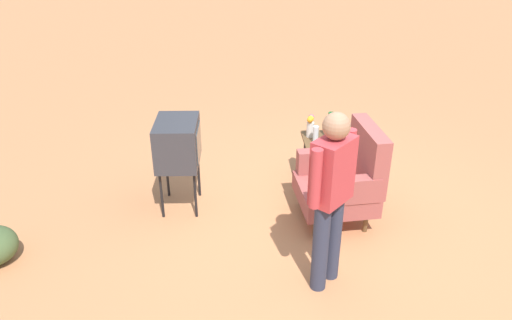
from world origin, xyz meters
The scene contains 9 objects.
ground_plane centered at (0.00, 0.00, 0.00)m, with size 60.00×60.00×0.00m, color #C17A4C.
armchair centered at (-0.08, 0.24, 0.50)m, with size 0.84×0.85×1.06m.
side_table centered at (-0.84, 0.18, 0.50)m, with size 0.56×0.56×0.58m.
tv_on_stand centered at (-0.42, -1.51, 0.78)m, with size 0.61×0.47×1.03m.
person_standing centered at (0.91, -0.13, 0.94)m, with size 0.44×0.42×1.64m.
bottle_tall_amber centered at (-0.68, 0.17, 0.73)m, with size 0.07×0.07×0.30m, color brown.
bottle_wine_green centered at (-0.89, 0.22, 0.74)m, with size 0.07×0.07×0.32m, color #1E5623.
bottle_short_clear centered at (-0.78, 0.03, 0.68)m, with size 0.06×0.06×0.20m, color silver.
flower_vase centered at (-0.94, -0.01, 0.73)m, with size 0.15×0.10×0.27m.
Camera 1 is at (4.37, -0.93, 3.06)m, focal length 34.95 mm.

